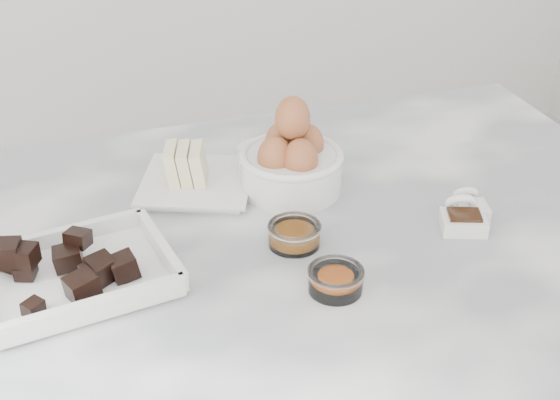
% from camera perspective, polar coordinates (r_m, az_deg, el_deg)
% --- Properties ---
extents(marble_slab, '(1.20, 0.80, 0.04)m').
position_cam_1_polar(marble_slab, '(1.09, -0.52, -3.63)').
color(marble_slab, silver).
rests_on(marble_slab, cabinet).
extents(chocolate_dish, '(0.26, 0.22, 0.06)m').
position_cam_1_polar(chocolate_dish, '(1.01, -14.76, -4.85)').
color(chocolate_dish, white).
rests_on(chocolate_dish, marble_slab).
extents(butter_plate, '(0.22, 0.22, 0.07)m').
position_cam_1_polar(butter_plate, '(1.20, -6.25, 1.83)').
color(butter_plate, white).
rests_on(butter_plate, marble_slab).
extents(sugar_ramekin, '(0.08, 0.08, 0.05)m').
position_cam_1_polar(sugar_ramekin, '(1.22, -1.15, 2.85)').
color(sugar_ramekin, white).
rests_on(sugar_ramekin, marble_slab).
extents(egg_bowl, '(0.16, 0.16, 0.15)m').
position_cam_1_polar(egg_bowl, '(1.17, 0.83, 2.91)').
color(egg_bowl, white).
rests_on(egg_bowl, marble_slab).
extents(honey_bowl, '(0.07, 0.07, 0.03)m').
position_cam_1_polar(honey_bowl, '(1.06, 1.05, -2.51)').
color(honey_bowl, white).
rests_on(honey_bowl, marble_slab).
extents(zest_bowl, '(0.07, 0.07, 0.03)m').
position_cam_1_polar(zest_bowl, '(0.98, 4.10, -5.78)').
color(zest_bowl, white).
rests_on(zest_bowl, marble_slab).
extents(vanilla_spoon, '(0.08, 0.09, 0.05)m').
position_cam_1_polar(vanilla_spoon, '(1.13, 13.22, -1.23)').
color(vanilla_spoon, white).
rests_on(vanilla_spoon, marble_slab).
extents(salt_spoon, '(0.06, 0.07, 0.04)m').
position_cam_1_polar(salt_spoon, '(1.16, 13.60, -0.43)').
color(salt_spoon, white).
rests_on(salt_spoon, marble_slab).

